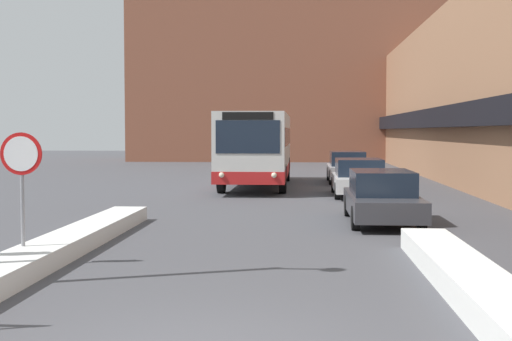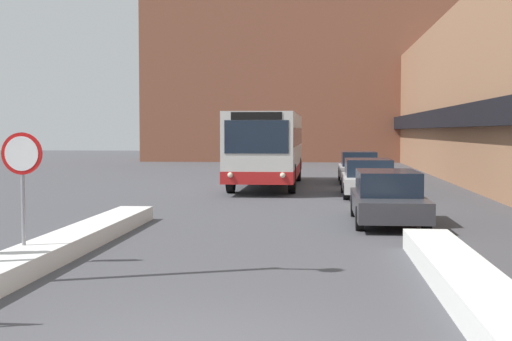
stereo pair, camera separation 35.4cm
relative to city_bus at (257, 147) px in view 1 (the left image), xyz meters
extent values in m
cube|color=#996B4C|center=(10.88, 0.50, 2.37)|extent=(5.00, 60.00, 8.22)
cube|color=black|center=(8.13, 0.50, 1.31)|extent=(0.50, 60.00, 0.90)
cube|color=brown|center=(0.88, 28.63, 7.05)|extent=(26.00, 8.00, 17.57)
cube|color=silver|center=(-2.72, -19.38, -1.56)|extent=(0.90, 14.89, 0.36)
cube|color=silver|center=(4.48, -20.87, -1.53)|extent=(0.90, 9.31, 0.41)
cube|color=silver|center=(0.00, 0.01, 0.08)|extent=(2.65, 10.98, 2.67)
cube|color=red|center=(0.00, 0.01, -1.02)|extent=(2.67, 11.00, 0.47)
cube|color=#192333|center=(0.00, 0.01, 0.46)|extent=(2.67, 10.10, 0.73)
cube|color=#192333|center=(0.00, -5.50, 0.48)|extent=(2.33, 0.03, 1.20)
cube|color=black|center=(0.00, -5.50, 1.24)|extent=(1.85, 0.03, 0.28)
sphere|color=#F2EAC6|center=(-0.95, -5.51, -0.90)|extent=(0.20, 0.20, 0.20)
sphere|color=#F2EAC6|center=(0.95, -5.51, -0.90)|extent=(0.20, 0.20, 0.20)
cylinder|color=black|center=(-1.20, -3.40, -1.16)|extent=(0.28, 1.15, 1.15)
cylinder|color=black|center=(1.20, -3.40, -1.16)|extent=(0.28, 1.15, 1.15)
cylinder|color=black|center=(-1.20, 3.41, -1.16)|extent=(0.28, 1.15, 1.15)
cylinder|color=black|center=(1.20, 3.41, -1.16)|extent=(0.28, 1.15, 1.15)
cube|color=#38383D|center=(4.08, -12.19, -1.24)|extent=(1.76, 4.68, 0.52)
cube|color=#192333|center=(4.08, -12.07, -0.67)|extent=(1.55, 2.57, 0.62)
cylinder|color=black|center=(4.88, -13.64, -1.44)|extent=(0.20, 0.60, 0.60)
cylinder|color=black|center=(3.28, -13.64, -1.44)|extent=(0.20, 0.60, 0.60)
cylinder|color=black|center=(4.88, -10.74, -1.44)|extent=(0.20, 0.60, 0.60)
cylinder|color=black|center=(3.28, -10.74, -1.44)|extent=(0.20, 0.60, 0.60)
cube|color=silver|center=(4.08, -4.34, -1.23)|extent=(1.89, 4.62, 0.52)
cube|color=#192333|center=(4.08, -4.22, -0.66)|extent=(1.66, 2.54, 0.63)
cylinder|color=black|center=(4.95, -5.77, -1.43)|extent=(0.20, 0.61, 0.61)
cylinder|color=black|center=(3.22, -5.77, -1.43)|extent=(0.20, 0.61, 0.61)
cylinder|color=black|center=(4.95, -2.91, -1.43)|extent=(0.20, 0.61, 0.61)
cylinder|color=black|center=(3.22, -2.91, -1.43)|extent=(0.20, 0.61, 0.61)
cube|color=#B7B7BC|center=(4.08, 2.62, -1.20)|extent=(1.79, 4.41, 0.55)
cube|color=#192333|center=(4.08, 2.73, -0.60)|extent=(1.57, 2.42, 0.66)
cylinder|color=black|center=(4.90, 1.25, -1.41)|extent=(0.20, 0.66, 0.66)
cylinder|color=black|center=(3.27, 1.25, -1.41)|extent=(0.20, 0.66, 0.66)
cylinder|color=black|center=(4.90, 3.99, -1.41)|extent=(0.20, 0.66, 0.66)
cylinder|color=black|center=(3.27, 3.99, -1.41)|extent=(0.20, 0.66, 0.66)
cylinder|color=gray|center=(-3.02, -18.71, -0.54)|extent=(0.07, 0.07, 2.40)
cylinder|color=red|center=(-3.02, -18.73, 0.28)|extent=(0.76, 0.03, 0.76)
cylinder|color=white|center=(-3.02, -18.75, 0.28)|extent=(0.62, 0.02, 0.62)
camera|label=1|loc=(1.99, -31.09, 0.68)|focal=50.00mm
camera|label=2|loc=(2.35, -31.07, 0.68)|focal=50.00mm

